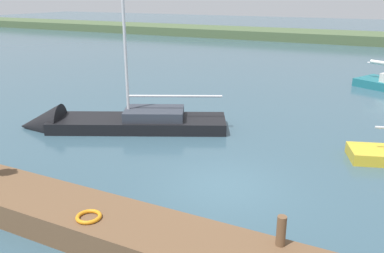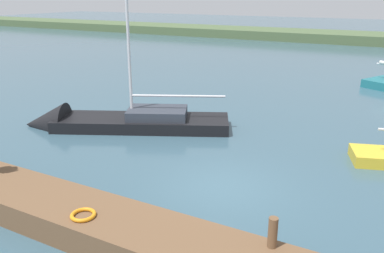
{
  "view_description": "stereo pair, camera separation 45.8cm",
  "coord_description": "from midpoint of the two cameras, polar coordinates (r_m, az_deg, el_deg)",
  "views": [
    {
      "loc": [
        -4.4,
        11.36,
        6.22
      ],
      "look_at": [
        1.77,
        -1.07,
        1.56
      ],
      "focal_mm": 37.37,
      "sensor_mm": 36.0,
      "label": 1
    },
    {
      "loc": [
        -4.81,
        11.15,
        6.22
      ],
      "look_at": [
        1.77,
        -1.07,
        1.56
      ],
      "focal_mm": 37.37,
      "sensor_mm": 36.0,
      "label": 2
    }
  ],
  "objects": [
    {
      "name": "life_ring_buoy",
      "position": [
        10.78,
        -14.07,
        -12.14
      ],
      "size": [
        0.66,
        0.66,
        0.1
      ],
      "primitive_type": "torus",
      "color": "orange",
      "rests_on": "dock_pier"
    },
    {
      "name": "ground_plane",
      "position": [
        13.65,
        5.44,
        -8.62
      ],
      "size": [
        200.0,
        200.0,
        0.0
      ],
      "primitive_type": "plane",
      "color": "#385666"
    },
    {
      "name": "dock_pier",
      "position": [
        10.25,
        -4.1,
        -16.17
      ],
      "size": [
        27.48,
        1.92,
        0.76
      ],
      "primitive_type": "cube",
      "color": "brown",
      "rests_on": "ground_plane"
    },
    {
      "name": "far_shoreline",
      "position": [
        57.92,
        24.01,
        10.83
      ],
      "size": [
        180.0,
        8.0,
        2.4
      ],
      "primitive_type": "cube",
      "color": "#4C603D",
      "rests_on": "ground_plane"
    },
    {
      "name": "sailboat_behind_pier",
      "position": [
        19.66,
        -10.93,
        0.34
      ],
      "size": [
        9.83,
        6.2,
        10.04
      ],
      "rotation": [
        0.0,
        0.0,
        0.44
      ],
      "color": "black",
      "rests_on": "ground_plane"
    },
    {
      "name": "mooring_post_near",
      "position": [
        9.44,
        12.86,
        -14.54
      ],
      "size": [
        0.22,
        0.22,
        0.74
      ],
      "primitive_type": "cylinder",
      "color": "brown",
      "rests_on": "dock_pier"
    }
  ]
}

